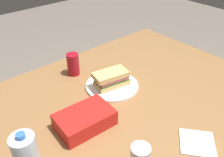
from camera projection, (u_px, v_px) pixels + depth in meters
dining_table at (134, 114)px, 1.21m from camera, size 1.40×1.14×0.78m
paper_plate at (112, 86)px, 1.25m from camera, size 0.27×0.27×0.01m
sandwich at (112, 78)px, 1.22m from camera, size 0.20×0.12×0.08m
soda_can_red at (73, 64)px, 1.32m from camera, size 0.07×0.07×0.12m
chip_bag at (85, 119)px, 1.00m from camera, size 0.24×0.16×0.07m
paper_napkin at (197, 143)px, 0.94m from camera, size 0.18×0.18×0.01m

